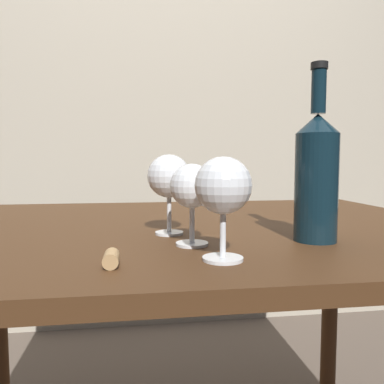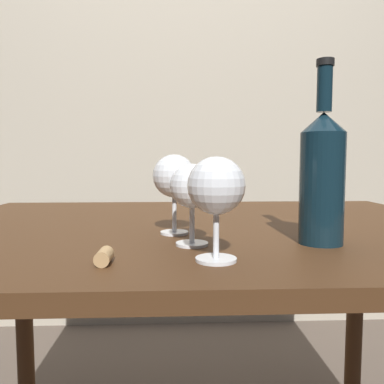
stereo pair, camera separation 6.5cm
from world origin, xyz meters
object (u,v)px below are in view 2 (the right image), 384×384
object	(u,v)px
wine_glass_white	(218,187)
wine_bottle	(322,175)
wine_glass_merlot	(192,188)
wine_glass_amber	(174,177)
cork	(104,256)

from	to	relation	value
wine_glass_white	wine_bottle	bearing A→B (deg)	29.14
wine_glass_white	wine_glass_merlot	xyz separation A→B (m)	(-0.03, 0.10, -0.01)
wine_glass_amber	wine_bottle	distance (m)	0.28
wine_glass_merlot	cork	world-z (taller)	wine_glass_merlot
wine_glass_amber	cork	xyz separation A→B (m)	(-0.10, -0.22, -0.10)
wine_glass_amber	cork	world-z (taller)	wine_glass_amber
wine_glass_white	wine_bottle	xyz separation A→B (m)	(0.19, 0.11, 0.01)
wine_glass_merlot	cork	distance (m)	0.19
wine_glass_merlot	cork	xyz separation A→B (m)	(-0.13, -0.11, -0.09)
wine_glass_white	wine_glass_merlot	distance (m)	0.11
cork	wine_glass_amber	bearing A→B (deg)	65.61
wine_glass_merlot	wine_glass_amber	xyz separation A→B (m)	(-0.03, 0.10, 0.01)
wine_glass_white	cork	bearing A→B (deg)	-176.69
wine_glass_merlot	wine_bottle	world-z (taller)	wine_bottle
wine_glass_merlot	wine_bottle	bearing A→B (deg)	0.95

